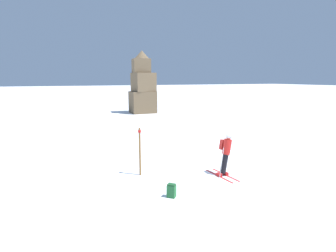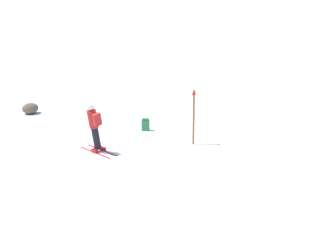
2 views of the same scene
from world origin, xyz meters
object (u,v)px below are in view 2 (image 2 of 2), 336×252
at_px(skier, 94,124).
at_px(trail_marker, 194,115).
at_px(spare_backpack, 146,125).
at_px(exposed_boulder_0, 30,108).

height_order(skier, trail_marker, trail_marker).
bearing_deg(spare_backpack, trail_marker, 144.28).
distance_m(skier, spare_backpack, 3.39).
xyz_separation_m(exposed_boulder_0, trail_marker, (-3.03, 7.95, 0.92)).
bearing_deg(skier, trail_marker, 151.52).
bearing_deg(trail_marker, skier, -22.49).
xyz_separation_m(skier, trail_marker, (-3.48, 1.44, 0.08)).
height_order(spare_backpack, exposed_boulder_0, spare_backpack).
relative_size(skier, spare_backpack, 3.86).
relative_size(skier, trail_marker, 0.91).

